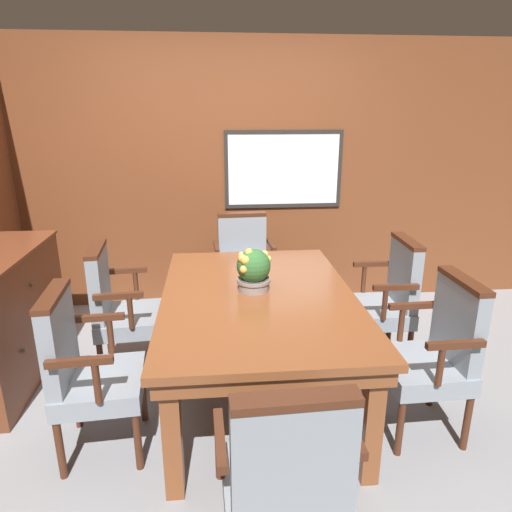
{
  "coord_description": "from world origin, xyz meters",
  "views": [
    {
      "loc": [
        -0.13,
        -2.55,
        1.83
      ],
      "look_at": [
        0.13,
        0.22,
        0.93
      ],
      "focal_mm": 32.0,
      "sensor_mm": 36.0,
      "label": 1
    }
  ],
  "objects_px": {
    "chair_left_far": "(119,306)",
    "chair_head_far": "(244,263)",
    "chair_right_far": "(387,297)",
    "chair_right_near": "(436,350)",
    "chair_head_near": "(287,479)",
    "potted_plant": "(253,270)",
    "chair_left_near": "(85,367)",
    "dining_table": "(258,307)"
  },
  "relations": [
    {
      "from": "chair_left_near",
      "to": "chair_head_near",
      "type": "bearing_deg",
      "value": -136.17
    },
    {
      "from": "chair_left_far",
      "to": "potted_plant",
      "type": "xyz_separation_m",
      "value": [
        0.92,
        -0.32,
        0.35
      ]
    },
    {
      "from": "chair_head_near",
      "to": "chair_left_near",
      "type": "bearing_deg",
      "value": -44.17
    },
    {
      "from": "chair_left_far",
      "to": "chair_head_far",
      "type": "bearing_deg",
      "value": -52.7
    },
    {
      "from": "chair_right_near",
      "to": "potted_plant",
      "type": "height_order",
      "value": "potted_plant"
    },
    {
      "from": "dining_table",
      "to": "potted_plant",
      "type": "bearing_deg",
      "value": 109.17
    },
    {
      "from": "chair_head_near",
      "to": "chair_right_near",
      "type": "distance_m",
      "value": 1.32
    },
    {
      "from": "chair_left_far",
      "to": "potted_plant",
      "type": "distance_m",
      "value": 1.04
    },
    {
      "from": "chair_head_near",
      "to": "potted_plant",
      "type": "height_order",
      "value": "potted_plant"
    },
    {
      "from": "chair_right_near",
      "to": "potted_plant",
      "type": "relative_size",
      "value": 3.38
    },
    {
      "from": "dining_table",
      "to": "chair_head_far",
      "type": "height_order",
      "value": "chair_head_far"
    },
    {
      "from": "chair_head_near",
      "to": "chair_right_near",
      "type": "xyz_separation_m",
      "value": [
        1.0,
        0.86,
        0.0
      ]
    },
    {
      "from": "chair_right_near",
      "to": "potted_plant",
      "type": "xyz_separation_m",
      "value": [
        -1.0,
        0.49,
        0.35
      ]
    },
    {
      "from": "chair_left_far",
      "to": "potted_plant",
      "type": "bearing_deg",
      "value": -113.78
    },
    {
      "from": "dining_table",
      "to": "chair_left_far",
      "type": "xyz_separation_m",
      "value": [
        -0.95,
        0.39,
        -0.12
      ]
    },
    {
      "from": "chair_head_far",
      "to": "potted_plant",
      "type": "distance_m",
      "value": 1.22
    },
    {
      "from": "dining_table",
      "to": "chair_head_near",
      "type": "distance_m",
      "value": 1.28
    },
    {
      "from": "chair_right_far",
      "to": "chair_right_near",
      "type": "relative_size",
      "value": 1.0
    },
    {
      "from": "chair_left_far",
      "to": "chair_head_far",
      "type": "distance_m",
      "value": 1.26
    },
    {
      "from": "chair_right_far",
      "to": "chair_head_far",
      "type": "height_order",
      "value": "same"
    },
    {
      "from": "chair_right_near",
      "to": "chair_head_far",
      "type": "xyz_separation_m",
      "value": [
        -0.99,
        1.65,
        0.0
      ]
    },
    {
      "from": "chair_head_near",
      "to": "chair_left_near",
      "type": "xyz_separation_m",
      "value": [
        -0.95,
        0.86,
        0.0
      ]
    },
    {
      "from": "chair_right_far",
      "to": "chair_head_far",
      "type": "xyz_separation_m",
      "value": [
        -1.0,
        0.87,
        0.0
      ]
    },
    {
      "from": "chair_right_far",
      "to": "potted_plant",
      "type": "distance_m",
      "value": 1.11
    },
    {
      "from": "chair_left_far",
      "to": "chair_right_far",
      "type": "bearing_deg",
      "value": -95.24
    },
    {
      "from": "chair_right_near",
      "to": "chair_head_near",
      "type": "bearing_deg",
      "value": -50.37
    },
    {
      "from": "chair_left_near",
      "to": "potted_plant",
      "type": "xyz_separation_m",
      "value": [
        0.95,
        0.48,
        0.35
      ]
    },
    {
      "from": "chair_left_near",
      "to": "chair_right_near",
      "type": "height_order",
      "value": "same"
    },
    {
      "from": "chair_left_near",
      "to": "dining_table",
      "type": "bearing_deg",
      "value": -71.07
    },
    {
      "from": "dining_table",
      "to": "chair_left_near",
      "type": "height_order",
      "value": "chair_left_near"
    },
    {
      "from": "dining_table",
      "to": "chair_head_near",
      "type": "bearing_deg",
      "value": -90.87
    },
    {
      "from": "chair_right_near",
      "to": "potted_plant",
      "type": "bearing_deg",
      "value": -116.93
    },
    {
      "from": "chair_head_near",
      "to": "chair_left_near",
      "type": "height_order",
      "value": "same"
    },
    {
      "from": "dining_table",
      "to": "chair_right_far",
      "type": "relative_size",
      "value": 1.87
    },
    {
      "from": "chair_head_near",
      "to": "potted_plant",
      "type": "distance_m",
      "value": 1.39
    },
    {
      "from": "chair_right_near",
      "to": "chair_head_far",
      "type": "distance_m",
      "value": 1.92
    },
    {
      "from": "chair_head_far",
      "to": "potted_plant",
      "type": "height_order",
      "value": "potted_plant"
    },
    {
      "from": "chair_head_near",
      "to": "chair_left_far",
      "type": "xyz_separation_m",
      "value": [
        -0.93,
        1.67,
        0.0
      ]
    },
    {
      "from": "potted_plant",
      "to": "chair_right_far",
      "type": "bearing_deg",
      "value": 16.45
    },
    {
      "from": "chair_right_far",
      "to": "potted_plant",
      "type": "height_order",
      "value": "potted_plant"
    },
    {
      "from": "chair_head_near",
      "to": "chair_head_far",
      "type": "relative_size",
      "value": 1.0
    },
    {
      "from": "potted_plant",
      "to": "chair_left_near",
      "type": "bearing_deg",
      "value": -153.08
    }
  ]
}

